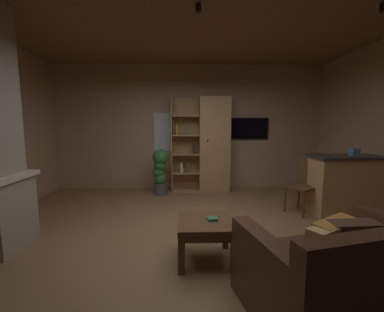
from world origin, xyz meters
TOP-DOWN VIEW (x-y plane):
  - floor at (0.00, 0.00)m, footprint 6.22×5.30m
  - wall_back at (0.00, 2.68)m, footprint 6.34×0.06m
  - ceiling at (0.00, 0.00)m, footprint 6.22×5.30m
  - window_pane_back at (-0.52, 2.65)m, footprint 0.60×0.01m
  - bookshelf_cabinet at (0.48, 2.41)m, footprint 1.31×0.41m
  - kitchen_bar_counter at (2.66, 0.76)m, footprint 1.37×0.61m
  - tissue_box at (2.64, 0.74)m, footprint 0.13×0.13m
  - leather_couch at (1.16, -1.35)m, footprint 1.66×1.25m
  - coffee_table at (0.12, -0.54)m, footprint 0.61×0.59m
  - table_book_0 at (0.20, -0.53)m, footprint 0.12×0.12m
  - dining_chair at (1.94, 0.90)m, footprint 0.57×0.57m
  - potted_floor_plant at (-0.64, 2.08)m, footprint 0.35×0.34m
  - wall_mounted_tv at (1.41, 2.62)m, footprint 0.88×0.06m
  - track_light_spot_1 at (0.06, -0.15)m, footprint 0.07×0.07m
  - track_light_spot_2 at (2.15, -0.22)m, footprint 0.07×0.07m

SIDE VIEW (x-z plane):
  - floor at x=0.00m, z-range -0.02..0.00m
  - leather_couch at x=1.16m, z-range -0.12..0.72m
  - coffee_table at x=0.12m, z-range 0.13..0.59m
  - table_book_0 at x=0.20m, z-range 0.45..0.48m
  - kitchen_bar_counter at x=2.66m, z-range 0.00..1.01m
  - dining_chair at x=1.94m, z-range 0.07..0.99m
  - potted_floor_plant at x=-0.64m, z-range 0.05..1.04m
  - bookshelf_cabinet at x=0.48m, z-range -0.01..2.11m
  - tissue_box at x=2.64m, z-range 1.01..1.12m
  - window_pane_back at x=-0.52m, z-range 0.90..1.79m
  - wall_mounted_tv at x=1.41m, z-range 1.17..1.67m
  - wall_back at x=0.00m, z-range 0.00..2.88m
  - track_light_spot_1 at x=0.06m, z-range 2.77..2.86m
  - track_light_spot_2 at x=2.15m, z-range 2.77..2.86m
  - ceiling at x=0.00m, z-range 2.88..2.90m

